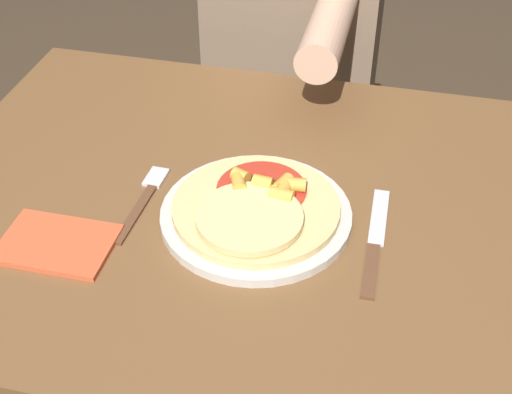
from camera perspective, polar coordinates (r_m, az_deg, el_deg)
dining_table at (r=1.13m, az=-1.92°, el=-5.49°), size 0.93×0.75×0.74m
plate at (r=1.00m, az=0.00°, el=-1.46°), size 0.27×0.27×0.01m
pizza at (r=0.99m, az=0.01°, el=-0.83°), size 0.24×0.24×0.04m
fork at (r=1.05m, az=-8.94°, el=-0.10°), size 0.03×0.18×0.00m
knife at (r=0.98m, az=9.49°, el=-3.61°), size 0.02×0.22×0.00m
napkin at (r=1.00m, az=-15.63°, el=-3.61°), size 0.15×0.11×0.01m
person_diner at (r=1.58m, az=3.09°, el=11.82°), size 0.36×0.52×1.16m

